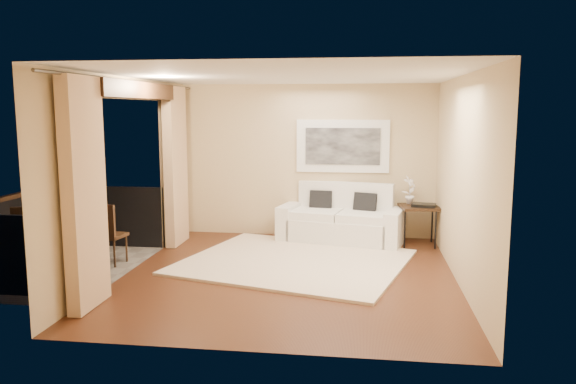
% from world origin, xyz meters
% --- Properties ---
extents(floor, '(5.00, 5.00, 0.00)m').
position_xyz_m(floor, '(0.00, 0.00, 0.00)').
color(floor, '#4F2917').
rests_on(floor, ground).
extents(room_shell, '(5.00, 6.40, 5.00)m').
position_xyz_m(room_shell, '(-2.13, 0.00, 2.52)').
color(room_shell, white).
rests_on(room_shell, ground).
extents(balcony, '(1.81, 2.60, 1.17)m').
position_xyz_m(balcony, '(-3.31, 0.00, 0.18)').
color(balcony, '#605B56').
rests_on(balcony, ground).
extents(curtains, '(0.16, 4.80, 2.64)m').
position_xyz_m(curtains, '(-2.11, 0.00, 1.34)').
color(curtains, '#D3AC82').
rests_on(curtains, ground).
extents(artwork, '(1.62, 0.07, 0.92)m').
position_xyz_m(artwork, '(0.62, 2.46, 1.62)').
color(artwork, white).
rests_on(artwork, room_shell).
extents(rug, '(3.72, 3.44, 0.04)m').
position_xyz_m(rug, '(0.00, 0.61, 0.02)').
color(rug, beige).
rests_on(rug, floor).
extents(sofa, '(2.21, 1.30, 0.99)m').
position_xyz_m(sofa, '(0.64, 2.09, 0.35)').
color(sofa, white).
rests_on(sofa, floor).
extents(side_table, '(0.70, 0.70, 0.67)m').
position_xyz_m(side_table, '(1.93, 2.00, 0.61)').
color(side_table, black).
rests_on(side_table, floor).
extents(tray, '(0.43, 0.35, 0.05)m').
position_xyz_m(tray, '(1.99, 1.92, 0.70)').
color(tray, black).
rests_on(tray, side_table).
extents(orchid, '(0.30, 0.31, 0.48)m').
position_xyz_m(orchid, '(1.77, 2.14, 0.91)').
color(orchid, white).
rests_on(orchid, side_table).
extents(bistro_table, '(0.66, 0.66, 0.69)m').
position_xyz_m(bistro_table, '(-3.14, -0.34, 0.61)').
color(bistro_table, black).
rests_on(bistro_table, balcony).
extents(balcony_chair_far, '(0.45, 0.45, 0.92)m').
position_xyz_m(balcony_chair_far, '(-2.69, 0.13, 0.53)').
color(balcony_chair_far, black).
rests_on(balcony_chair_far, balcony).
extents(balcony_chair_near, '(0.51, 0.52, 0.96)m').
position_xyz_m(balcony_chair_near, '(-3.47, -0.61, 0.56)').
color(balcony_chair_near, black).
rests_on(balcony_chair_near, balcony).
extents(ice_bucket, '(0.18, 0.18, 0.20)m').
position_xyz_m(ice_bucket, '(-3.29, -0.26, 0.79)').
color(ice_bucket, white).
rests_on(ice_bucket, bistro_table).
extents(candle, '(0.06, 0.06, 0.07)m').
position_xyz_m(candle, '(-3.07, -0.18, 0.73)').
color(candle, red).
rests_on(candle, bistro_table).
extents(vase, '(0.04, 0.04, 0.18)m').
position_xyz_m(vase, '(-3.14, -0.50, 0.78)').
color(vase, silver).
rests_on(vase, bistro_table).
extents(glass_a, '(0.06, 0.06, 0.12)m').
position_xyz_m(glass_a, '(-3.02, -0.37, 0.75)').
color(glass_a, white).
rests_on(glass_a, bistro_table).
extents(glass_b, '(0.06, 0.06, 0.12)m').
position_xyz_m(glass_b, '(-2.96, -0.32, 0.75)').
color(glass_b, silver).
rests_on(glass_b, bistro_table).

